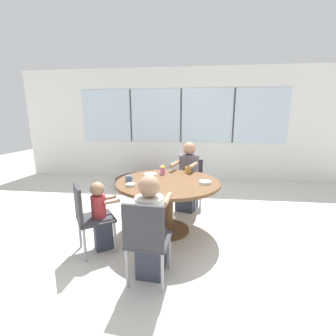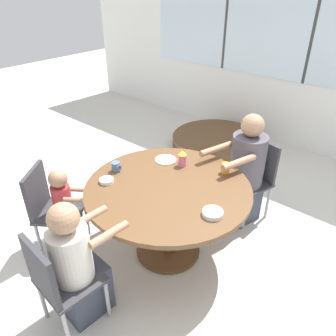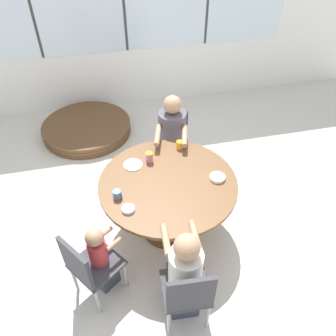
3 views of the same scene
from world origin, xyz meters
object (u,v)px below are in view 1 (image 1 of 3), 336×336
(person_woman_green_shirt, at_px, (188,179))
(person_toddler, at_px, (101,217))
(coffee_mug, at_px, (129,179))
(juice_glass, at_px, (187,170))
(chair_for_woman_green_shirt, at_px, (191,179))
(folded_table_stack, at_px, (144,182))
(bowl_cereal, at_px, (130,185))
(chair_for_man_blue_shirt, at_px, (146,237))
(chair_for_toddler, at_px, (87,213))
(sippy_cup, at_px, (162,169))
(person_man_blue_shirt, at_px, (151,230))
(bowl_white_shallow, at_px, (205,182))

(person_woman_green_shirt, xyz_separation_m, person_toddler, (-1.00, -1.42, -0.11))
(coffee_mug, distance_m, juice_glass, 0.98)
(chair_for_woman_green_shirt, distance_m, folded_table_stack, 1.61)
(juice_glass, xyz_separation_m, folded_table_stack, (-1.07, 1.62, -0.70))
(chair_for_woman_green_shirt, xyz_separation_m, bowl_cereal, (-0.74, -1.33, 0.25))
(chair_for_woman_green_shirt, bearing_deg, juice_glass, 100.81)
(chair_for_man_blue_shirt, relative_size, person_woman_green_shirt, 0.72)
(chair_for_toddler, relative_size, sippy_cup, 5.44)
(chair_for_woman_green_shirt, distance_m, person_toddler, 1.90)
(chair_for_woman_green_shirt, xyz_separation_m, sippy_cup, (-0.42, -0.68, 0.32))
(bowl_cereal, bearing_deg, coffee_mug, 112.69)
(chair_for_man_blue_shirt, distance_m, person_man_blue_shirt, 0.16)
(person_man_blue_shirt, height_order, bowl_white_shallow, person_man_blue_shirt)
(sippy_cup, bearing_deg, bowl_cereal, -116.42)
(coffee_mug, xyz_separation_m, sippy_cup, (0.39, 0.46, 0.04))
(person_man_blue_shirt, bearing_deg, person_toddler, 155.98)
(bowl_cereal, bearing_deg, folded_table_stack, 98.77)
(person_woman_green_shirt, distance_m, person_toddler, 1.74)
(person_man_blue_shirt, bearing_deg, chair_for_woman_green_shirt, 83.61)
(coffee_mug, distance_m, bowl_cereal, 0.20)
(coffee_mug, height_order, bowl_cereal, coffee_mug)
(person_woman_green_shirt, distance_m, person_man_blue_shirt, 1.81)
(person_toddler, distance_m, bowl_white_shallow, 1.37)
(person_woman_green_shirt, relative_size, folded_table_stack, 0.86)
(chair_for_woman_green_shirt, relative_size, person_toddler, 0.99)
(juice_glass, bearing_deg, person_man_blue_shirt, -102.74)
(chair_for_woman_green_shirt, bearing_deg, chair_for_man_blue_shirt, 95.90)
(chair_for_man_blue_shirt, bearing_deg, coffee_mug, 118.77)
(person_woman_green_shirt, distance_m, coffee_mug, 1.28)
(person_man_blue_shirt, distance_m, bowl_cereal, 0.77)
(person_woman_green_shirt, relative_size, coffee_mug, 13.43)
(chair_for_woman_green_shirt, xyz_separation_m, person_man_blue_shirt, (-0.37, -1.94, -0.02))
(chair_for_woman_green_shirt, distance_m, sippy_cup, 0.87)
(bowl_white_shallow, distance_m, bowl_cereal, 0.96)
(coffee_mug, height_order, bowl_white_shallow, coffee_mug)
(coffee_mug, xyz_separation_m, folded_table_stack, (-0.30, 2.24, -0.69))
(chair_for_man_blue_shirt, bearing_deg, sippy_cup, 96.07)
(coffee_mug, bearing_deg, person_woman_green_shirt, 51.90)
(chair_for_man_blue_shirt, xyz_separation_m, person_woman_green_shirt, (0.34, 1.95, 0.03))
(person_toddler, distance_m, juice_glass, 1.49)
(bowl_white_shallow, xyz_separation_m, folded_table_stack, (-1.31, 2.20, -0.67))
(juice_glass, distance_m, bowl_cereal, 1.05)
(sippy_cup, distance_m, folded_table_stack, 2.04)
(chair_for_man_blue_shirt, bearing_deg, folded_table_stack, 107.28)
(person_woman_green_shirt, relative_size, bowl_cereal, 9.73)
(sippy_cup, xyz_separation_m, bowl_cereal, (-0.32, -0.64, -0.06))
(chair_for_woman_green_shirt, bearing_deg, person_toddler, 72.61)
(bowl_cereal, bearing_deg, person_woman_green_shirt, 59.16)
(coffee_mug, distance_m, sippy_cup, 0.61)
(person_man_blue_shirt, bearing_deg, chair_for_man_blue_shirt, -90.00)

